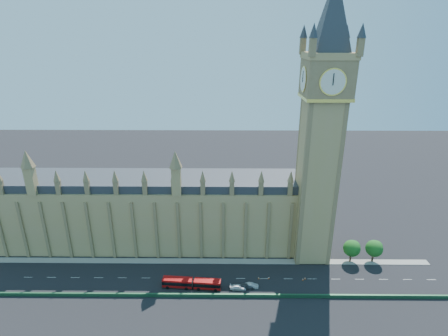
{
  "coord_description": "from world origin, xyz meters",
  "views": [
    {
      "loc": [
        7.28,
        -96.99,
        76.21
      ],
      "look_at": [
        6.31,
        10.0,
        36.04
      ],
      "focal_mm": 28.0,
      "sensor_mm": 36.0,
      "label": 1
    }
  ],
  "objects_px": {
    "car_silver": "(252,285)",
    "red_bus": "(192,283)",
    "car_grey": "(246,286)",
    "car_white": "(238,287)"
  },
  "relations": [
    {
      "from": "car_silver",
      "to": "car_white",
      "type": "height_order",
      "value": "car_white"
    },
    {
      "from": "red_bus",
      "to": "car_silver",
      "type": "bearing_deg",
      "value": 5.48
    },
    {
      "from": "red_bus",
      "to": "car_white",
      "type": "relative_size",
      "value": 3.65
    },
    {
      "from": "car_grey",
      "to": "car_white",
      "type": "relative_size",
      "value": 0.93
    },
    {
      "from": "car_white",
      "to": "car_grey",
      "type": "bearing_deg",
      "value": -77.48
    },
    {
      "from": "car_grey",
      "to": "car_white",
      "type": "distance_m",
      "value": 2.57
    },
    {
      "from": "car_white",
      "to": "car_silver",
      "type": "bearing_deg",
      "value": -76.35
    },
    {
      "from": "red_bus",
      "to": "car_grey",
      "type": "bearing_deg",
      "value": 3.99
    },
    {
      "from": "car_grey",
      "to": "red_bus",
      "type": "bearing_deg",
      "value": 91.41
    },
    {
      "from": "car_silver",
      "to": "red_bus",
      "type": "bearing_deg",
      "value": 97.62
    }
  ]
}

